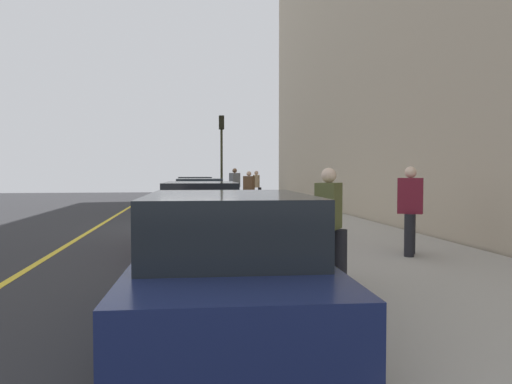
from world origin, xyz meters
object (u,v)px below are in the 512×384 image
Objects in this scene: parked_car_red at (201,215)px; pedestrian_tan_coat at (256,185)px; parked_car_black at (194,192)px; rolling_suitcase at (252,196)px; pedestrian_burgundy_coat at (410,208)px; parked_car_charcoal at (200,199)px; parked_car_navy at (227,264)px; pedestrian_brown_coat at (249,189)px; pedestrian_grey_coat at (235,185)px; pedestrian_olive_coat at (329,222)px; traffic_light_pole at (222,144)px.

pedestrian_tan_coat reaches higher than parked_car_red.
parked_car_black reaches higher than rolling_suitcase.
pedestrian_burgundy_coat is at bearing -166.71° from parked_car_black.
parked_car_red is at bearing 178.75° from parked_car_charcoal.
parked_car_black is at bearing 0.88° from parked_car_charcoal.
pedestrian_burgundy_coat is at bearing -45.65° from parked_car_navy.
parked_car_red and parked_car_black have the same top height.
pedestrian_brown_coat reaches higher than rolling_suitcase.
pedestrian_olive_coat is (-17.77, 0.37, -0.08)m from pedestrian_grey_coat.
pedestrian_brown_coat reaches higher than parked_car_navy.
parked_car_charcoal is 6.50m from pedestrian_grey_coat.
parked_car_navy is at bearing -179.85° from parked_car_black.
parked_car_charcoal is 2.87× the size of pedestrian_tan_coat.
pedestrian_tan_coat is at bearing -74.10° from parked_car_black.
pedestrian_brown_coat is (16.46, -2.30, 0.26)m from parked_car_navy.
pedestrian_grey_coat reaches higher than rolling_suitcase.
rolling_suitcase is (1.36, -3.13, -0.32)m from parked_car_black.
parked_car_red is 15.15m from pedestrian_tan_coat.
pedestrian_tan_coat reaches higher than parked_car_black.
pedestrian_grey_coat is (6.20, -1.90, 0.35)m from parked_car_charcoal.
traffic_light_pole reaches higher than pedestrian_burgundy_coat.
pedestrian_burgundy_coat is 0.38× the size of traffic_light_pole.
parked_car_charcoal is at bearing 21.61° from pedestrian_burgundy_coat.
pedestrian_burgundy_coat is (-16.34, -3.86, 0.30)m from parked_car_black.
pedestrian_olive_coat is at bearing 133.31° from pedestrian_burgundy_coat.
traffic_light_pole is (0.24, -1.42, 2.42)m from parked_car_black.
traffic_light_pole is at bearing -5.94° from parked_car_red.
pedestrian_brown_coat is 1.76× the size of rolling_suitcase.
pedestrian_grey_coat is at bearing -146.90° from traffic_light_pole.
parked_car_red is at bearing 168.18° from rolling_suitcase.
pedestrian_olive_coat is 18.80m from traffic_light_pole.
pedestrian_olive_coat is at bearing 175.69° from rolling_suitcase.
parked_car_black is 2.79× the size of pedestrian_burgundy_coat.
parked_car_navy is at bearing 171.82° from rolling_suitcase.
pedestrian_grey_coat is 15.78m from pedestrian_burgundy_coat.
pedestrian_grey_coat reaches higher than pedestrian_brown_coat.
pedestrian_burgundy_coat is (3.72, -3.80, 0.30)m from parked_car_navy.
traffic_light_pole reaches higher than pedestrian_grey_coat.
pedestrian_burgundy_coat is at bearing -173.26° from pedestrian_grey_coat.
parked_car_navy is 5.33m from pedestrian_burgundy_coat.
pedestrian_burgundy_coat reaches higher than parked_car_charcoal.
parked_car_black is (13.82, -0.05, 0.00)m from parked_car_red.
parked_car_red is 4.91m from pedestrian_olive_coat.
pedestrian_grey_coat is 2.08m from pedestrian_tan_coat.
traffic_light_pole is at bearing -10.46° from parked_car_charcoal.
parked_car_black is 3.43m from rolling_suitcase.
parked_car_navy is 20.06m from parked_car_black.
pedestrian_grey_coat is at bearing -17.04° from parked_car_charcoal.
rolling_suitcase is (2.02, -1.12, -0.67)m from pedestrian_grey_coat.
pedestrian_burgundy_coat is 16.89m from traffic_light_pole.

